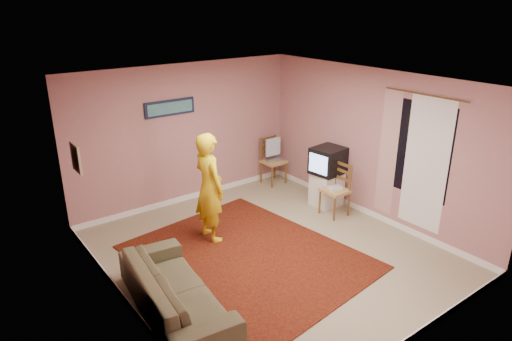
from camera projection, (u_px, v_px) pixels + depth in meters
ground at (269, 252)px, 7.00m from camera, size 5.00×5.00×0.00m
wall_back at (186, 135)px, 8.41m from camera, size 4.50×0.02×2.60m
wall_front at (422, 243)px, 4.66m from camera, size 4.50×0.02×2.60m
wall_left at (118, 215)px, 5.28m from camera, size 0.02×5.00×2.60m
wall_right at (373, 145)px, 7.80m from camera, size 0.02×5.00×2.60m
ceiling at (271, 83)px, 6.08m from camera, size 4.50×5.00×0.02m
baseboard_back at (190, 197)px, 8.84m from camera, size 4.50×0.02×0.10m
baseboard_front at (407, 341)px, 5.11m from camera, size 4.50×0.02×0.10m
baseboard_left at (129, 304)px, 5.72m from camera, size 0.02×5.00×0.10m
baseboard_right at (366, 211)px, 8.23m from camera, size 0.02×5.00×0.10m
window at (419, 150)px, 7.07m from camera, size 0.01×1.10×1.50m
curtain_sheer at (426, 165)px, 7.02m from camera, size 0.01×0.75×2.10m
curtain_floral at (388, 154)px, 7.54m from camera, size 0.01×0.35×2.10m
curtain_rod at (425, 95)px, 6.74m from camera, size 0.02×1.40×0.02m
picture_back at (170, 108)px, 8.02m from camera, size 0.95×0.04×0.28m
picture_left at (76, 158)px, 6.41m from camera, size 0.04×0.38×0.42m
area_rug at (248, 257)px, 6.86m from camera, size 3.05×3.64×0.02m
tv_cabinet at (327, 189)px, 8.53m from camera, size 0.50×0.45×0.63m
crt_tv at (328, 161)px, 8.33m from camera, size 0.62×0.57×0.49m
chair_a at (274, 156)px, 9.45m from camera, size 0.46×0.44×0.53m
dvd_player at (274, 159)px, 9.47m from camera, size 0.39×0.32×0.06m
blue_throw at (273, 147)px, 9.40m from camera, size 0.35×0.04×0.37m
chair_b at (335, 184)px, 8.03m from camera, size 0.42×0.44×0.52m
game_console at (335, 188)px, 8.05m from camera, size 0.26×0.22×0.05m
sofa at (175, 291)px, 5.56m from camera, size 1.07×2.20×0.62m
person at (209, 187)px, 7.12m from camera, size 0.43×0.65×1.77m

